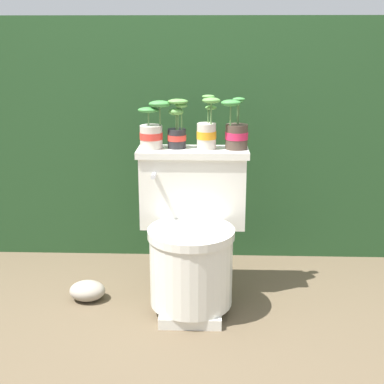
# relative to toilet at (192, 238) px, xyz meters

# --- Properties ---
(ground_plane) EXTENTS (12.00, 12.00, 0.00)m
(ground_plane) POSITION_rel_toilet_xyz_m (-0.06, -0.03, -0.32)
(ground_plane) COLOR brown
(hedge_backdrop) EXTENTS (3.66, 0.86, 1.27)m
(hedge_backdrop) POSITION_rel_toilet_xyz_m (-0.06, 0.99, 0.32)
(hedge_backdrop) COLOR #234723
(hedge_backdrop) RESTS_ON ground
(toilet) EXTENTS (0.50, 0.49, 0.69)m
(toilet) POSITION_rel_toilet_xyz_m (0.00, 0.00, 0.00)
(toilet) COLOR silver
(toilet) RESTS_ON ground
(potted_plant_left) EXTENTS (0.14, 0.10, 0.21)m
(potted_plant_left) POSITION_rel_toilet_xyz_m (-0.18, 0.14, 0.45)
(potted_plant_left) COLOR beige
(potted_plant_left) RESTS_ON toilet
(potted_plant_midleft) EXTENTS (0.10, 0.09, 0.22)m
(potted_plant_midleft) POSITION_rel_toilet_xyz_m (-0.07, 0.15, 0.46)
(potted_plant_midleft) COLOR #262628
(potted_plant_midleft) RESTS_ON toilet
(potted_plant_middle) EXTENTS (0.10, 0.10, 0.24)m
(potted_plant_middle) POSITION_rel_toilet_xyz_m (0.06, 0.13, 0.46)
(potted_plant_middle) COLOR beige
(potted_plant_middle) RESTS_ON toilet
(potted_plant_midright) EXTENTS (0.12, 0.11, 0.22)m
(potted_plant_midright) POSITION_rel_toilet_xyz_m (0.19, 0.14, 0.45)
(potted_plant_midright) COLOR #47382D
(potted_plant_midright) RESTS_ON toilet
(garden_stone) EXTENTS (0.16, 0.13, 0.09)m
(garden_stone) POSITION_rel_toilet_xyz_m (-0.48, 0.02, -0.27)
(garden_stone) COLOR #9E9384
(garden_stone) RESTS_ON ground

